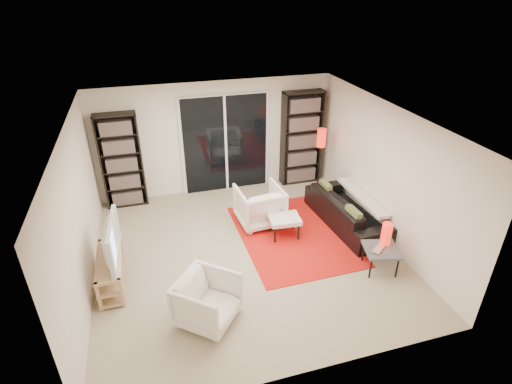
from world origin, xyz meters
TOP-DOWN VIEW (x-y plane):
  - floor at (0.00, 0.00)m, footprint 5.00×5.00m
  - wall_back at (0.00, 2.50)m, footprint 5.00×0.02m
  - wall_front at (0.00, -2.50)m, footprint 5.00×0.02m
  - wall_left at (-2.50, 0.00)m, footprint 0.02×5.00m
  - wall_right at (2.50, 0.00)m, footprint 0.02×5.00m
  - ceiling at (0.00, 0.00)m, footprint 5.00×5.00m
  - sliding_door at (0.20, 2.46)m, footprint 1.92×0.08m
  - bookshelf_left at (-1.95, 2.33)m, footprint 0.80×0.30m
  - bookshelf_right at (1.90, 2.33)m, footprint 0.90×0.30m
  - tv_stand at (-2.20, -0.20)m, footprint 0.36×1.14m
  - tv at (-2.18, -0.20)m, footprint 0.20×1.08m
  - rug at (0.96, 0.28)m, footprint 1.94×2.59m
  - sofa at (2.08, 0.34)m, footprint 0.95×2.09m
  - armchair_back at (0.48, 0.86)m, footprint 0.88×0.90m
  - armchair_front at (-0.91, -1.33)m, footprint 1.06×1.05m
  - ottoman at (0.79, 0.30)m, footprint 0.58×0.49m
  - side_table at (1.95, -1.02)m, footprint 0.64×0.64m
  - laptop at (1.92, -1.06)m, footprint 0.35×0.33m
  - table_lamp at (2.08, -0.90)m, footprint 0.17×0.17m
  - floor_lamp at (2.12, 1.79)m, footprint 0.22×0.22m

SIDE VIEW (x-z plane):
  - floor at x=0.00m, z-range 0.00..0.00m
  - rug at x=0.96m, z-range 0.00..0.01m
  - tv_stand at x=-2.20m, z-range 0.01..0.51m
  - sofa at x=2.08m, z-range 0.00..0.59m
  - ottoman at x=0.79m, z-range 0.14..0.54m
  - armchair_front at x=-0.91m, z-range 0.00..0.69m
  - side_table at x=1.95m, z-range 0.16..0.56m
  - armchair_back at x=0.48m, z-range 0.00..0.76m
  - laptop at x=1.92m, z-range 0.40..0.42m
  - table_lamp at x=2.08m, z-range 0.40..0.77m
  - tv at x=-2.18m, z-range 0.50..1.12m
  - bookshelf_left at x=-1.95m, z-range 0.00..1.95m
  - sliding_door at x=0.20m, z-range -0.03..2.13m
  - bookshelf_right at x=1.90m, z-range 0.00..2.10m
  - floor_lamp at x=2.12m, z-range 0.38..1.81m
  - wall_back at x=0.00m, z-range 0.00..2.40m
  - wall_front at x=0.00m, z-range 0.00..2.40m
  - wall_left at x=-2.50m, z-range 0.00..2.40m
  - wall_right at x=2.50m, z-range 0.00..2.40m
  - ceiling at x=0.00m, z-range 2.39..2.41m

